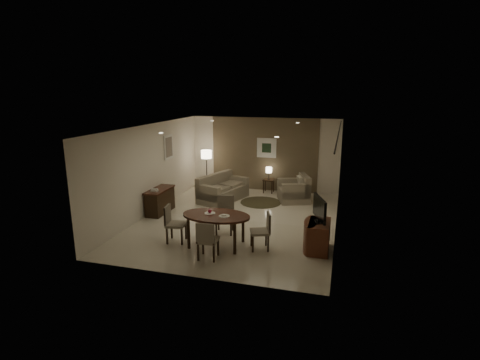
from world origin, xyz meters
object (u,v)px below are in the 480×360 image
(chair_right, at_px, (260,231))
(side_table, at_px, (269,186))
(sofa, at_px, (223,188))
(armchair, at_px, (294,188))
(chair_near, at_px, (208,239))
(tv_cabinet, at_px, (319,236))
(dining_table, at_px, (216,230))
(floor_lamp, at_px, (207,171))
(chair_far, at_px, (225,215))
(console_desk, at_px, (160,201))
(chair_left, at_px, (176,224))

(chair_right, distance_m, side_table, 5.03)
(sofa, xyz_separation_m, armchair, (2.33, 0.52, 0.01))
(armchair, bearing_deg, chair_near, -34.02)
(chair_right, bearing_deg, tv_cabinet, 82.95)
(dining_table, relative_size, floor_lamp, 1.09)
(chair_far, distance_m, armchair, 3.63)
(dining_table, relative_size, side_table, 3.33)
(tv_cabinet, height_order, armchair, armchair)
(chair_far, distance_m, sofa, 3.01)
(chair_far, bearing_deg, armchair, 58.48)
(chair_near, bearing_deg, console_desk, -49.41)
(chair_left, relative_size, side_table, 1.87)
(chair_left, bearing_deg, dining_table, -94.62)
(dining_table, bearing_deg, chair_near, -85.25)
(tv_cabinet, bearing_deg, armchair, 106.29)
(console_desk, bearing_deg, chair_left, -53.07)
(chair_near, xyz_separation_m, chair_far, (-0.11, 1.55, 0.04))
(console_desk, xyz_separation_m, dining_table, (2.48, -1.87, 0.01))
(sofa, bearing_deg, chair_right, -131.40)
(dining_table, xyz_separation_m, sofa, (-1.03, 3.66, 0.05))
(chair_far, bearing_deg, side_table, 75.89)
(dining_table, height_order, armchair, armchair)
(console_desk, height_order, sofa, sofa)
(dining_table, height_order, chair_far, chair_far)
(chair_near, height_order, chair_right, chair_near)
(tv_cabinet, xyz_separation_m, armchair, (-1.12, 3.82, 0.10))
(dining_table, xyz_separation_m, chair_left, (-1.03, -0.06, 0.08))
(console_desk, xyz_separation_m, armchair, (3.77, 2.32, 0.07))
(tv_cabinet, xyz_separation_m, chair_near, (-2.35, -1.10, 0.10))
(console_desk, xyz_separation_m, chair_far, (2.42, -1.05, 0.11))
(chair_near, relative_size, chair_right, 1.01)
(console_desk, bearing_deg, dining_table, -37.00)
(dining_table, distance_m, chair_right, 1.06)
(dining_table, xyz_separation_m, chair_far, (-0.05, 0.82, 0.10))
(chair_near, relative_size, chair_left, 0.96)
(tv_cabinet, relative_size, chair_near, 1.00)
(chair_near, distance_m, chair_right, 1.28)
(tv_cabinet, xyz_separation_m, chair_right, (-1.35, -0.30, 0.10))
(sofa, bearing_deg, tv_cabinet, -115.32)
(chair_far, height_order, sofa, chair_far)
(chair_far, distance_m, floor_lamp, 4.32)
(dining_table, distance_m, side_table, 5.04)
(sofa, bearing_deg, floor_lamp, 62.47)
(console_desk, relative_size, tv_cabinet, 1.33)
(chair_near, height_order, side_table, chair_near)
(dining_table, height_order, chair_near, chair_near)
(console_desk, xyz_separation_m, floor_lamp, (0.48, 2.79, 0.39))
(chair_right, relative_size, sofa, 0.48)
(sofa, height_order, side_table, sofa)
(sofa, bearing_deg, side_table, -25.36)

